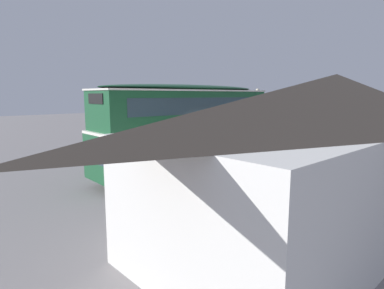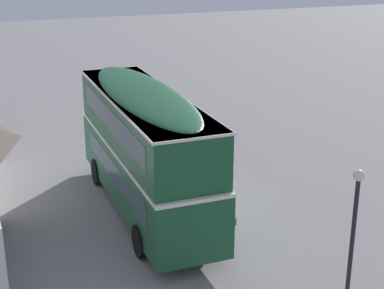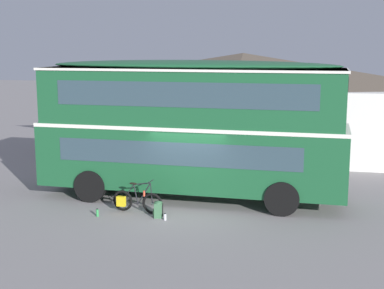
{
  "view_description": "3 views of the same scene",
  "coord_description": "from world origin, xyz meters",
  "views": [
    {
      "loc": [
        10.89,
        13.98,
        4.25
      ],
      "look_at": [
        -0.88,
        0.82,
        1.5
      ],
      "focal_mm": 29.76,
      "sensor_mm": 36.0,
      "label": 1
    },
    {
      "loc": [
        -19.56,
        7.08,
        9.72
      ],
      "look_at": [
        0.12,
        -0.81,
        2.31
      ],
      "focal_mm": 54.29,
      "sensor_mm": 36.0,
      "label": 2
    },
    {
      "loc": [
        4.1,
        -16.75,
        5.25
      ],
      "look_at": [
        0.27,
        -0.54,
        2.24
      ],
      "focal_mm": 51.24,
      "sensor_mm": 36.0,
      "label": 3
    }
  ],
  "objects": [
    {
      "name": "touring_bicycle",
      "position": [
        -1.53,
        -0.75,
        0.37
      ],
      "size": [
        1.71,
        0.46,
        1.06
      ],
      "color": "black",
      "rests_on": "ground"
    },
    {
      "name": "water_bottle_green_metal",
      "position": [
        -2.55,
        -1.44,
        0.12
      ],
      "size": [
        0.08,
        0.08,
        0.25
      ],
      "color": "green",
      "rests_on": "ground"
    },
    {
      "name": "backpack_on_ground",
      "position": [
        -0.68,
        -1.07,
        0.26
      ],
      "size": [
        0.35,
        0.37,
        0.51
      ],
      "color": "#386642",
      "rests_on": "ground"
    },
    {
      "name": "water_bottle_clear_plastic",
      "position": [
        -0.39,
        -1.31,
        0.1
      ],
      "size": [
        0.08,
        0.08,
        0.22
      ],
      "color": "silver",
      "rests_on": "ground"
    },
    {
      "name": "ground_plane",
      "position": [
        0.0,
        0.0,
        0.0
      ],
      "size": [
        120.0,
        120.0,
        0.0
      ],
      "primitive_type": "plane",
      "color": "gray"
    },
    {
      "name": "double_decker_bus",
      "position": [
        -0.18,
        1.2,
        2.64
      ],
      "size": [
        10.47,
        2.74,
        4.79
      ],
      "color": "black",
      "rests_on": "ground"
    },
    {
      "name": "street_lamp",
      "position": [
        -9.44,
        -1.15,
        2.92
      ],
      "size": [
        0.28,
        0.28,
        4.75
      ],
      "color": "black",
      "rests_on": "ground"
    },
    {
      "name": "pub_building",
      "position": [
        0.43,
        9.29,
        2.52
      ],
      "size": [
        14.4,
        5.62,
        4.92
      ],
      "color": "silver",
      "rests_on": "ground"
    }
  ]
}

